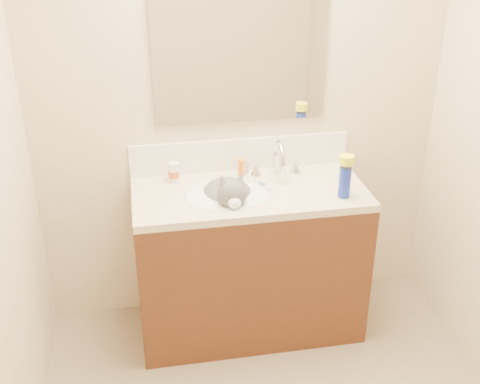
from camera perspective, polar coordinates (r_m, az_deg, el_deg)
name	(u,v)px	position (r m, az deg, el deg)	size (l,w,h in m)	color
room_shell	(309,150)	(1.96, 6.58, 3.98)	(2.24, 2.54, 2.52)	beige
vanity_cabinet	(249,264)	(3.31, 0.87, -6.81)	(1.20, 0.55, 0.82)	#4D2714
counter_slab	(250,194)	(3.09, 0.93, -0.16)	(1.20, 0.55, 0.04)	beige
basin	(228,207)	(3.07, -1.17, -1.42)	(0.45, 0.36, 0.14)	white
faucet	(278,162)	(3.20, 3.64, 2.89)	(0.28, 0.20, 0.21)	silver
cat	(229,198)	(3.07, -1.09, -0.60)	(0.32, 0.39, 0.32)	#514F51
backsplash	(241,154)	(3.28, 0.06, 3.61)	(1.20, 0.02, 0.18)	white
mirror	(241,46)	(3.09, 0.06, 13.70)	(0.90, 0.02, 0.80)	white
pill_bottle	(174,172)	(3.17, -6.30, 1.88)	(0.06, 0.06, 0.11)	silver
pill_label	(174,174)	(3.17, -6.29, 1.72)	(0.06, 0.06, 0.04)	#D45623
silver_jar	(245,168)	(3.27, 0.44, 2.33)	(0.05, 0.05, 0.06)	#B7B7BC
amber_bottle	(241,167)	(3.22, 0.14, 2.34)	(0.04, 0.04, 0.09)	orange
toothbrush	(263,185)	(3.13, 2.18, 0.72)	(0.02, 0.14, 0.01)	silver
toothbrush_head	(263,184)	(3.13, 2.18, 0.78)	(0.02, 0.03, 0.02)	#5EA3C8
spray_can	(345,182)	(3.03, 9.89, 0.92)	(0.06, 0.06, 0.16)	#172CA4
spray_cap	(347,160)	(2.98, 10.07, 3.03)	(0.07, 0.07, 0.04)	#EBF619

